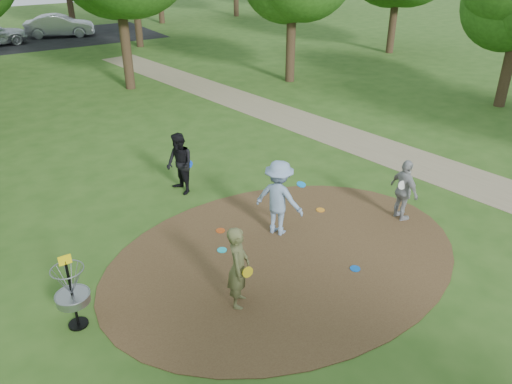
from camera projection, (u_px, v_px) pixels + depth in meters
ground at (285, 256)px, 11.16m from camera, size 100.00×100.00×0.00m
dirt_clearing at (285, 256)px, 11.16m from camera, size 8.40×8.40×0.02m
footpath at (414, 161)px, 15.80m from camera, size 7.55×39.89×0.01m
parking_lot at (53, 38)px, 34.45m from camera, size 14.00×8.00×0.01m
player_observer_with_disc at (238, 267)px, 9.35m from camera, size 0.71×0.74×1.71m
player_throwing_with_disc at (279, 198)px, 11.63m from camera, size 1.40×1.39×1.87m
player_walking_with_disc at (180, 164)px, 13.55m from camera, size 0.75×0.87×1.72m
player_waiting_with_disc at (404, 191)px, 12.27m from camera, size 0.55×0.99×1.60m
disc_ground_cyan at (222, 250)px, 11.33m from camera, size 0.22×0.22×0.02m
disc_ground_blue at (355, 269)px, 10.70m from camera, size 0.22×0.22×0.02m
disc_ground_red at (221, 231)px, 12.08m from camera, size 0.22×0.22×0.02m
car_right at (60, 26)px, 34.57m from camera, size 4.82×2.99×1.50m
disc_ground_orange at (320, 210)px, 12.98m from camera, size 0.22×0.22×0.02m
disc_golf_basket at (71, 287)px, 8.81m from camera, size 0.63×0.63×1.54m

